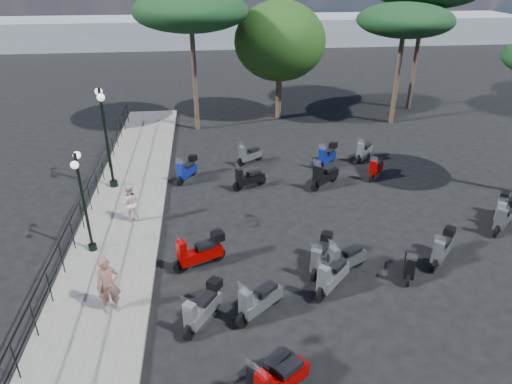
{
  "coord_description": "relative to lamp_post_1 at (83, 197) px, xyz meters",
  "views": [
    {
      "loc": [
        -3.11,
        -11.57,
        9.0
      ],
      "look_at": [
        -1.38,
        3.6,
        1.2
      ],
      "focal_mm": 32.0,
      "sensor_mm": 36.0,
      "label": 1
    }
  ],
  "objects": [
    {
      "name": "scooter_1",
      "position": [
        5.42,
        -6.44,
        -1.67
      ],
      "size": [
        1.55,
        1.16,
        1.45
      ],
      "rotation": [
        0.0,
        0.0,
        2.19
      ],
      "color": "black",
      "rests_on": "ground"
    },
    {
      "name": "scooter_10",
      "position": [
        6.1,
        7.08,
        -1.73
      ],
      "size": [
        1.38,
        1.0,
        1.28
      ],
      "rotation": [
        0.0,
        0.0,
        2.17
      ],
      "color": "black",
      "rests_on": "ground"
    },
    {
      "name": "scooter_9",
      "position": [
        5.79,
        4.37,
        -1.71
      ],
      "size": [
        1.55,
        0.86,
        1.32
      ],
      "rotation": [
        0.0,
        0.0,
        2.0
      ],
      "color": "black",
      "rests_on": "ground"
    },
    {
      "name": "scooter_13",
      "position": [
        7.51,
        -1.76,
        -1.66
      ],
      "size": [
        1.02,
        1.55,
        1.36
      ],
      "rotation": [
        0.0,
        0.0,
        2.62
      ],
      "color": "black",
      "rests_on": "ground"
    },
    {
      "name": "sidewalk",
      "position": [
        0.68,
        1.03,
        -2.1
      ],
      "size": [
        3.0,
        30.0,
        0.15
      ],
      "primitive_type": "cube",
      "color": "#61605D",
      "rests_on": "ground"
    },
    {
      "name": "scooter_24",
      "position": [
        14.79,
        -0.15,
        -1.65
      ],
      "size": [
        1.39,
        1.3,
        1.38
      ],
      "rotation": [
        0.0,
        0.0,
        2.32
      ],
      "color": "black",
      "rests_on": "ground"
    },
    {
      "name": "scooter_19",
      "position": [
        10.2,
        -2.45,
        -1.76
      ],
      "size": [
        0.78,
        1.4,
        1.19
      ],
      "rotation": [
        0.0,
        0.0,
        2.71
      ],
      "color": "black",
      "rests_on": "ground"
    },
    {
      "name": "pine_0",
      "position": [
        15.45,
        12.44,
        3.78
      ],
      "size": [
        5.43,
        5.43,
        6.93
      ],
      "color": "#38281E",
      "rests_on": "ground"
    },
    {
      "name": "lamp_post_1",
      "position": [
        0.0,
        0.0,
        0.0
      ],
      "size": [
        0.36,
        1.04,
        3.55
      ],
      "rotation": [
        0.0,
        0.0,
        0.14
      ],
      "color": "black",
      "rests_on": "sidewalk"
    },
    {
      "name": "scooter_14",
      "position": [
        7.58,
        -2.85,
        -1.67
      ],
      "size": [
        1.35,
        1.4,
        1.46
      ],
      "rotation": [
        0.0,
        0.0,
        2.38
      ],
      "color": "black",
      "rests_on": "ground"
    },
    {
      "name": "scooter_20",
      "position": [
        11.7,
        4.81,
        -1.74
      ],
      "size": [
        1.04,
        1.31,
        1.25
      ],
      "rotation": [
        0.0,
        0.0,
        2.49
      ],
      "color": "black",
      "rests_on": "ground"
    },
    {
      "name": "scooter_6",
      "position": [
        5.21,
        -6.19,
        -1.68
      ],
      "size": [
        1.36,
        1.29,
        1.41
      ],
      "rotation": [
        0.0,
        0.0,
        2.33
      ],
      "color": "black",
      "rests_on": "ground"
    },
    {
      "name": "distant_hills",
      "position": [
        7.18,
        43.03,
        -0.67
      ],
      "size": [
        70.0,
        8.0,
        3.0
      ],
      "primitive_type": "cube",
      "color": "gray",
      "rests_on": "ground"
    },
    {
      "name": "pedestrian_far",
      "position": [
        1.09,
        1.87,
        -1.27
      ],
      "size": [
        0.81,
        0.68,
        1.5
      ],
      "primitive_type": "imported",
      "rotation": [
        0.0,
        0.0,
        3.31
      ],
      "color": "beige",
      "rests_on": "sidewalk"
    },
    {
      "name": "railing",
      "position": [
        -0.62,
        0.83,
        -1.28
      ],
      "size": [
        0.04,
        26.04,
        1.1
      ],
      "color": "black",
      "rests_on": "sidewalk"
    },
    {
      "name": "pine_2",
      "position": [
        3.55,
        12.54,
        4.38
      ],
      "size": [
        6.2,
        6.2,
        7.65
      ],
      "color": "#38281E",
      "rests_on": "ground"
    },
    {
      "name": "broadleaf_tree",
      "position": [
        8.67,
        14.27,
        2.49
      ],
      "size": [
        5.45,
        5.45,
        6.99
      ],
      "color": "#38281E",
      "rests_on": "ground"
    },
    {
      "name": "scooter_2",
      "position": [
        3.72,
        -3.83,
        -1.64
      ],
      "size": [
        1.14,
        1.54,
        1.4
      ],
      "rotation": [
        0.0,
        0.0,
        2.55
      ],
      "color": "black",
      "rests_on": "ground"
    },
    {
      "name": "scooter_3",
      "position": [
        3.65,
        -1.18,
        -1.62
      ],
      "size": [
        1.74,
        0.98,
        1.47
      ],
      "rotation": [
        0.0,
        0.0,
        1.99
      ],
      "color": "black",
      "rests_on": "ground"
    },
    {
      "name": "woman",
      "position": [
        1.17,
        -3.19,
        -1.14
      ],
      "size": [
        0.74,
        0.61,
        1.76
      ],
      "primitive_type": "imported",
      "rotation": [
        0.0,
        0.0,
        0.32
      ],
      "color": "brown",
      "rests_on": "sidewalk"
    },
    {
      "name": "scooter_25",
      "position": [
        15.12,
        0.53,
        -1.71
      ],
      "size": [
        1.08,
        1.32,
        1.24
      ],
      "rotation": [
        0.0,
        0.0,
        2.49
      ],
      "color": "black",
      "rests_on": "ground"
    },
    {
      "name": "scooter_26",
      "position": [
        11.82,
        6.89,
        -1.72
      ],
      "size": [
        1.17,
        1.3,
        1.31
      ],
      "rotation": [
        0.0,
        0.0,
        2.42
      ],
      "color": "black",
      "rests_on": "ground"
    },
    {
      "name": "scooter_8",
      "position": [
        8.22,
        -2.06,
        -1.67
      ],
      "size": [
        1.65,
        1.04,
        1.45
      ],
      "rotation": [
        0.0,
        0.0,
        2.08
      ],
      "color": "black",
      "rests_on": "ground"
    },
    {
      "name": "scooter_15",
      "position": [
        9.12,
        4.16,
        -1.66
      ],
      "size": [
        1.5,
        1.29,
        1.48
      ],
      "rotation": [
        0.0,
        0.0,
        2.27
      ],
      "color": "black",
      "rests_on": "ground"
    },
    {
      "name": "scooter_7",
      "position": [
        5.28,
        -3.69,
        -1.66
      ],
      "size": [
        1.48,
        1.28,
        1.47
      ],
      "rotation": [
        0.0,
        0.0,
        2.27
      ],
      "color": "black",
      "rests_on": "ground"
    },
    {
      "name": "scooter_4",
      "position": [
        3.09,
        5.51,
        -1.68
      ],
      "size": [
        0.97,
        1.5,
        1.31
      ],
      "rotation": [
        0.0,
        0.0,
        2.64
      ],
      "color": "black",
      "rests_on": "ground"
    },
    {
      "name": "lamp_post_2",
      "position": [
        -0.08,
        4.95,
        0.45
      ],
      "size": [
        0.57,
        1.25,
        4.34
      ],
      "rotation": [
        0.0,
        0.0,
        0.27
      ],
      "color": "black",
      "rests_on": "sidewalk"
    },
    {
      "name": "ground",
      "position": [
        7.18,
        -1.97,
        -2.17
      ],
      "size": [
        120.0,
        120.0,
        0.0
      ],
      "primitive_type": "plane",
      "color": "black",
      "rests_on": "ground"
    },
    {
      "name": "scooter_16",
      "position": [
        9.82,
        6.37,
        -1.67
      ],
      "size": [
        1.23,
        1.38,
        1.34
      ],
      "rotation": [
        0.0,
        0.0,
        2.43
      ],
      "color": "black",
      "rests_on": "ground"
    },
    {
      "name": "scooter_18",
      "position": [
        11.58,
        -1.83,
        -1.66
      ],
      "size": [
        1.28,
        1.36,
        1.36
      ],
      "rotation": [
        0.0,
        0.0,
        2.39
      ],
      "color": "black",
      "rests_on": "ground"
    }
  ]
}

